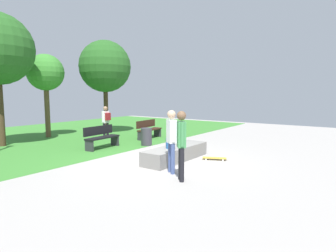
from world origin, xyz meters
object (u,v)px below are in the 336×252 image
object	(u,v)px
backpack_on_ledge	(169,143)
trash_bin	(146,137)
park_bench_far_left	(101,137)
tree_broad_elm	(105,67)
concrete_ledge	(176,153)
skateboard_by_ledge	(215,158)
skater_performing_trick	(171,136)
pedestrian_with_backpack	(106,119)
park_bench_near_lamppost	(149,129)
skater_watching	(181,140)
tree_young_birch	(45,73)

from	to	relation	value
backpack_on_ledge	trash_bin	xyz separation A→B (m)	(1.92, 2.56, -0.25)
park_bench_far_left	tree_broad_elm	size ratio (longest dim) A/B	0.32
park_bench_far_left	concrete_ledge	bearing A→B (deg)	-89.33
skateboard_by_ledge	tree_broad_elm	bearing A→B (deg)	73.39
backpack_on_ledge	tree_broad_elm	world-z (taller)	tree_broad_elm
concrete_ledge	backpack_on_ledge	size ratio (longest dim) A/B	8.94
skater_performing_trick	skateboard_by_ledge	xyz separation A→B (m)	(2.15, -0.29, -0.98)
skater_performing_trick	pedestrian_with_backpack	size ratio (longest dim) A/B	1.10
concrete_ledge	park_bench_far_left	size ratio (longest dim) A/B	1.75
park_bench_far_left	pedestrian_with_backpack	xyz separation A→B (m)	(1.89, 1.77, 0.48)
park_bench_near_lamppost	skateboard_by_ledge	bearing A→B (deg)	-115.86
park_bench_near_lamppost	park_bench_far_left	xyz separation A→B (m)	(-3.11, -0.05, 0.00)
trash_bin	pedestrian_with_backpack	bearing A→B (deg)	83.85
concrete_ledge	skater_watching	world-z (taller)	skater_watching
skater_performing_trick	trash_bin	world-z (taller)	skater_performing_trick
tree_broad_elm	backpack_on_ledge	bearing A→B (deg)	-117.23
trash_bin	pedestrian_with_backpack	distance (m)	2.93
skater_performing_trick	park_bench_far_left	bearing A→B (deg)	73.07
backpack_on_ledge	tree_young_birch	distance (m)	8.64
skater_performing_trick	pedestrian_with_backpack	bearing A→B (deg)	62.44
skater_watching	skateboard_by_ledge	world-z (taller)	skater_watching
skater_watching	park_bench_near_lamppost	bearing A→B (deg)	46.11
concrete_ledge	skateboard_by_ledge	distance (m)	1.31
concrete_ledge	trash_bin	size ratio (longest dim) A/B	3.80
concrete_ledge	backpack_on_ledge	world-z (taller)	backpack_on_ledge
skateboard_by_ledge	park_bench_near_lamppost	size ratio (longest dim) A/B	0.50
skater_watching	trash_bin	distance (m)	5.23
pedestrian_with_backpack	tree_young_birch	bearing A→B (deg)	117.02
skater_performing_trick	skateboard_by_ledge	world-z (taller)	skater_performing_trick
skater_watching	park_bench_far_left	xyz separation A→B (m)	(1.78, 5.03, -0.58)
skater_watching	trash_bin	world-z (taller)	skater_watching
tree_young_birch	pedestrian_with_backpack	size ratio (longest dim) A/B	2.62
skateboard_by_ledge	tree_young_birch	distance (m)	9.80
skateboard_by_ledge	pedestrian_with_backpack	size ratio (longest dim) A/B	0.51
trash_bin	skater_performing_trick	bearing A→B (deg)	-131.19
park_bench_far_left	trash_bin	xyz separation A→B (m)	(1.58, -1.09, -0.10)
tree_broad_elm	pedestrian_with_backpack	xyz separation A→B (m)	(-1.25, -1.36, -2.74)
tree_young_birch	skater_watching	bearing A→B (deg)	-103.20
tree_broad_elm	skateboard_by_ledge	bearing A→B (deg)	-106.61
tree_young_birch	pedestrian_with_backpack	bearing A→B (deg)	-62.98
concrete_ledge	park_bench_far_left	world-z (taller)	park_bench_far_left
backpack_on_ledge	skateboard_by_ledge	size ratio (longest dim) A/B	0.39
park_bench_far_left	tree_young_birch	world-z (taller)	tree_young_birch
skateboard_by_ledge	park_bench_near_lamppost	xyz separation A→B (m)	(2.31, 4.76, 0.42)
park_bench_near_lamppost	trash_bin	size ratio (longest dim) A/B	2.18
backpack_on_ledge	tree_young_birch	bearing A→B (deg)	44.50
skateboard_by_ledge	pedestrian_with_backpack	distance (m)	6.63
concrete_ledge	skater_watching	bearing A→B (deg)	-142.92
skateboard_by_ledge	backpack_on_ledge	bearing A→B (deg)	136.95
trash_bin	park_bench_near_lamppost	bearing A→B (deg)	36.56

